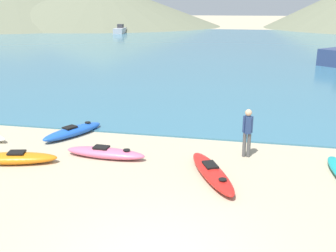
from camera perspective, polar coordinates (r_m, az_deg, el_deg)
name	(u,v)px	position (r m, az deg, el deg)	size (l,w,h in m)	color
bay_water	(241,46)	(48.71, 10.61, 11.31)	(160.00, 70.00, 0.06)	teal
far_hill_midleft	(15,6)	(111.72, -21.33, 15.86)	(77.88, 77.88, 9.01)	#6B7056
far_hill_midright	(100,4)	(99.80, -9.83, 17.10)	(57.69, 57.69, 10.34)	#6B7056
kayak_on_sand_0	(105,153)	(12.71, -9.08, -3.86)	(2.67, 0.74, 0.37)	#E5668C
kayak_on_sand_1	(212,172)	(11.23, 6.37, -6.68)	(1.87, 3.04, 0.35)	red
kayak_on_sand_3	(73,131)	(15.05, -13.62, -0.76)	(1.71, 2.65, 0.40)	blue
kayak_on_sand_5	(13,158)	(13.02, -21.60, -4.35)	(2.81, 1.30, 0.38)	orange
person_near_waterline	(247,130)	(12.64, 11.46, -0.56)	(0.32, 0.25, 1.58)	#4C4C4C
moored_boat_0	(120,30)	(71.18, -6.97, 13.65)	(2.25, 5.14, 1.54)	#B2B2B7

